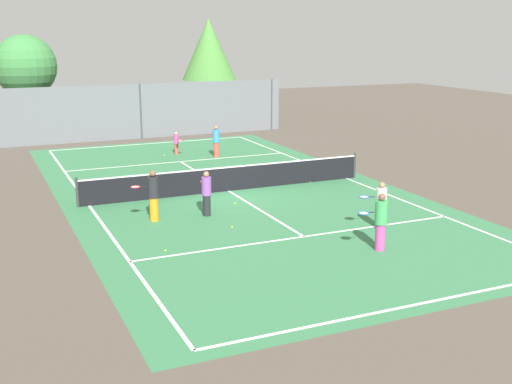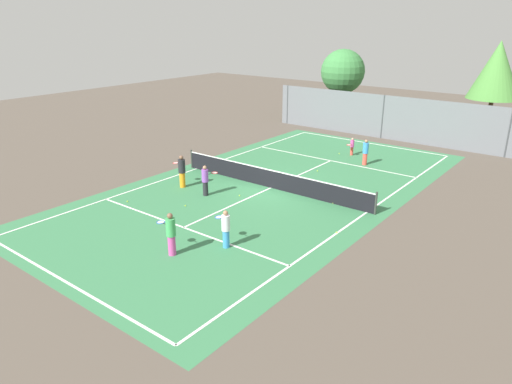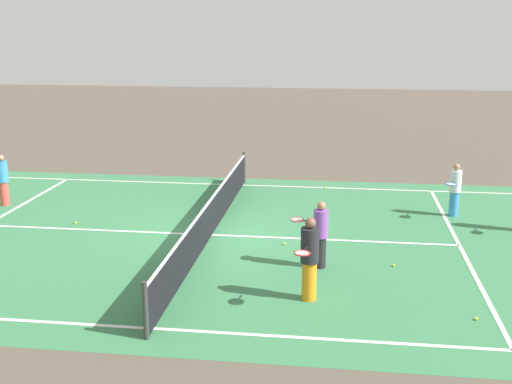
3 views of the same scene
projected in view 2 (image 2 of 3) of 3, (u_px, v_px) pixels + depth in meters
The scene contains 19 objects.
ground_plane at pixel (271, 188), 25.05m from camera, with size 80.00×80.00×0.00m, color brown.
court_surface at pixel (271, 188), 25.05m from camera, with size 13.00×25.00×0.01m.
tennis_net at pixel (271, 179), 24.88m from camera, with size 11.90×0.10×1.10m.
perimeter_fence at pixel (383, 117), 34.87m from camera, with size 18.00×0.12×3.20m.
tree_0 at pixel (497, 70), 33.93m from camera, with size 3.70×3.70×7.01m.
tree_1 at pixel (343, 72), 40.67m from camera, with size 3.76×3.76×6.01m.
player_0 at pixel (365, 152), 28.71m from camera, with size 0.34×0.34×1.58m.
player_1 at pixel (226, 228), 18.32m from camera, with size 0.91×0.58×1.56m.
player_2 at pixel (171, 233), 17.70m from camera, with size 0.94×0.39×1.71m.
player_3 at pixel (205, 180), 23.73m from camera, with size 0.51×0.92×1.57m.
player_4 at pixel (352, 146), 30.80m from camera, with size 0.35×0.82×1.16m.
player_5 at pixel (182, 171), 24.87m from camera, with size 0.96×0.50×1.74m.
tennis_ball_0 at pixel (239, 196), 23.87m from camera, with size 0.07×0.07×0.07m, color #CCE533.
tennis_ball_1 at pixel (185, 206), 22.59m from camera, with size 0.07×0.07×0.07m, color #CCE533.
tennis_ball_2 at pixel (317, 171), 27.71m from camera, with size 0.07×0.07×0.07m, color #CCE533.
tennis_ball_3 at pixel (337, 232), 19.78m from camera, with size 0.07×0.07×0.07m, color #CCE533.
tennis_ball_4 at pixel (339, 154), 31.23m from camera, with size 0.07×0.07×0.07m, color #CCE533.
tennis_ball_5 at pixel (127, 201), 23.10m from camera, with size 0.07×0.07×0.07m, color #CCE533.
tennis_ball_6 at pixel (333, 203), 22.91m from camera, with size 0.07×0.07×0.07m, color #CCE533.
Camera 2 is at (13.81, -19.12, 8.49)m, focal length 33.12 mm.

